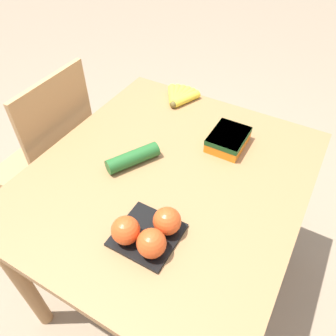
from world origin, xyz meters
name	(u,v)px	position (x,y,z in m)	size (l,w,h in m)	color
ground_plane	(168,278)	(0.00, 0.00, 0.00)	(12.00, 12.00, 0.00)	gray
dining_table	(168,196)	(0.00, 0.00, 0.66)	(1.04, 0.93, 0.78)	#9E7044
chair	(54,162)	(0.03, 0.66, 0.50)	(0.43, 0.41, 0.98)	tan
banana_bunch	(180,97)	(0.43, 0.19, 0.80)	(0.16, 0.16, 0.04)	brown
tomato_pack	(148,232)	(-0.27, -0.09, 0.82)	(0.18, 0.18, 0.09)	black
carrot_bag	(228,139)	(0.25, -0.12, 0.81)	(0.17, 0.13, 0.06)	orange
cucumber_near	(133,158)	(-0.01, 0.14, 0.81)	(0.20, 0.14, 0.05)	#236028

